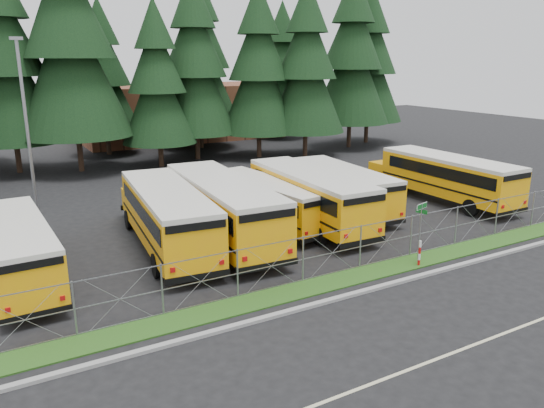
{
  "coord_description": "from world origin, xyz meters",
  "views": [
    {
      "loc": [
        -15.25,
        -18.05,
        9.03
      ],
      "look_at": [
        -2.61,
        4.0,
        1.97
      ],
      "focal_mm": 35.0,
      "sensor_mm": 36.0,
      "label": 1
    }
  ],
  "objects": [
    {
      "name": "conifer_7",
      "position": [
        12.11,
        23.39,
        7.9
      ],
      "size": [
        7.14,
        7.14,
        15.8
      ],
      "primitive_type": null,
      "color": "black",
      "rests_on": "ground"
    },
    {
      "name": "conifer_12",
      "position": [
        5.48,
        32.72,
        8.79
      ],
      "size": [
        7.95,
        7.95,
        17.59
      ],
      "primitive_type": null,
      "color": "black",
      "rests_on": "ground"
    },
    {
      "name": "conifer_8",
      "position": [
        18.87,
        25.44,
        8.7
      ],
      "size": [
        7.87,
        7.87,
        17.41
      ],
      "primitive_type": null,
      "color": "black",
      "rests_on": "ground"
    },
    {
      "name": "curb",
      "position": [
        0.0,
        -3.1,
        0.06
      ],
      "size": [
        50.0,
        0.25,
        0.12
      ],
      "primitive_type": "cube",
      "color": "gray",
      "rests_on": "ground"
    },
    {
      "name": "chainlink_fence",
      "position": [
        0.0,
        -1.0,
        1.0
      ],
      "size": [
        44.0,
        0.1,
        2.0
      ],
      "primitive_type": null,
      "color": "gray",
      "rests_on": "ground"
    },
    {
      "name": "bus_6",
      "position": [
        3.77,
        6.85,
        1.34
      ],
      "size": [
        3.18,
        10.4,
        2.69
      ],
      "primitive_type": null,
      "rotation": [
        0.0,
        0.0,
        -0.07
      ],
      "color": "#FFAD08",
      "rests_on": "ground"
    },
    {
      "name": "conifer_4",
      "position": [
        -1.28,
        25.35,
        6.86
      ],
      "size": [
        6.2,
        6.2,
        13.72
      ],
      "primitive_type": null,
      "color": "black",
      "rests_on": "ground"
    },
    {
      "name": "bus_2",
      "position": [
        -7.53,
        5.71,
        1.53
      ],
      "size": [
        3.96,
        11.91,
        3.06
      ],
      "primitive_type": null,
      "rotation": [
        0.0,
        0.0,
        -0.1
      ],
      "color": "#FFAD08",
      "rests_on": "ground"
    },
    {
      "name": "bus_3",
      "position": [
        -4.75,
        5.54,
        1.6
      ],
      "size": [
        3.71,
        12.37,
        3.2
      ],
      "primitive_type": null,
      "rotation": [
        0.0,
        0.0,
        -0.07
      ],
      "color": "#FFAD08",
      "rests_on": "ground"
    },
    {
      "name": "bus_0",
      "position": [
        -14.16,
        4.91,
        1.32
      ],
      "size": [
        2.64,
        10.16,
        2.65
      ],
      "primitive_type": null,
      "rotation": [
        0.0,
        0.0,
        0.03
      ],
      "color": "#FFAD08",
      "rests_on": "ground"
    },
    {
      "name": "conifer_6",
      "position": [
        8.09,
        25.07,
        7.78
      ],
      "size": [
        7.04,
        7.04,
        15.56
      ],
      "primitive_type": null,
      "color": "black",
      "rests_on": "ground"
    },
    {
      "name": "bus_4",
      "position": [
        -1.6,
        6.62,
        1.29
      ],
      "size": [
        3.58,
        10.07,
        2.58
      ],
      "primitive_type": null,
      "rotation": [
        0.0,
        0.0,
        0.13
      ],
      "color": "#FFAD08",
      "rests_on": "ground"
    },
    {
      "name": "bus_east",
      "position": [
        10.87,
        5.31,
        1.48
      ],
      "size": [
        2.73,
        11.33,
        2.97
      ],
      "primitive_type": null,
      "rotation": [
        0.0,
        0.0,
        0.01
      ],
      "color": "#FFAD08",
      "rests_on": "ground"
    },
    {
      "name": "conifer_13",
      "position": [
        16.36,
        34.76,
        7.53
      ],
      "size": [
        6.81,
        6.81,
        15.06
      ],
      "primitive_type": null,
      "color": "black",
      "rests_on": "ground"
    },
    {
      "name": "conifer_5",
      "position": [
        2.72,
        26.98,
        8.11
      ],
      "size": [
        7.34,
        7.34,
        16.23
      ],
      "primitive_type": null,
      "color": "black",
      "rests_on": "ground"
    },
    {
      "name": "street_sign",
      "position": [
        1.68,
        -1.84,
        2.03
      ],
      "size": [
        0.81,
        0.54,
        2.81
      ],
      "color": "gray",
      "rests_on": "ground"
    },
    {
      "name": "conifer_11",
      "position": [
        -3.78,
        33.47,
        7.17
      ],
      "size": [
        6.49,
        6.49,
        14.35
      ],
      "primitive_type": null,
      "color": "black",
      "rests_on": "ground"
    },
    {
      "name": "conifer_2",
      "position": [
        -12.07,
        28.61,
        8.44
      ],
      "size": [
        7.63,
        7.63,
        16.87
      ],
      "primitive_type": null,
      "color": "black",
      "rests_on": "ground"
    },
    {
      "name": "striped_bollard",
      "position": [
        1.44,
        -2.15,
        0.6
      ],
      "size": [
        0.11,
        0.11,
        1.2
      ],
      "primitive_type": "cylinder",
      "color": "#B20C0C",
      "rests_on": "ground"
    },
    {
      "name": "light_standard",
      "position": [
        -12.23,
        16.26,
        5.5
      ],
      "size": [
        0.7,
        0.35,
        10.14
      ],
      "color": "gray",
      "rests_on": "ground"
    },
    {
      "name": "ground",
      "position": [
        0.0,
        0.0,
        0.0
      ],
      "size": [
        120.0,
        120.0,
        0.0
      ],
      "primitive_type": "plane",
      "color": "black",
      "rests_on": "ground"
    },
    {
      "name": "brick_building",
      "position": [
        6.0,
        40.0,
        3.0
      ],
      "size": [
        22.0,
        10.0,
        6.0
      ],
      "primitive_type": "cube",
      "color": "brown",
      "rests_on": "ground"
    },
    {
      "name": "bus_5",
      "position": [
        0.5,
        5.63,
        1.51
      ],
      "size": [
        3.24,
        11.61,
        3.01
      ],
      "primitive_type": null,
      "rotation": [
        0.0,
        0.0,
        -0.05
      ],
      "color": "#FFAD08",
      "rests_on": "ground"
    },
    {
      "name": "grass_verge",
      "position": [
        0.0,
        -1.7,
        0.03
      ],
      "size": [
        50.0,
        1.4,
        0.06
      ],
      "primitive_type": "cube",
      "color": "#1F3F12",
      "rests_on": "ground"
    },
    {
      "name": "conifer_3",
      "position": [
        -7.6,
        26.7,
        9.88
      ],
      "size": [
        8.94,
        8.94,
        19.76
      ],
      "primitive_type": null,
      "color": "black",
      "rests_on": "ground"
    },
    {
      "name": "conifer_9",
      "position": [
        22.47,
        27.03,
        8.1
      ],
      "size": [
        7.32,
        7.32,
        16.2
      ],
      "primitive_type": null,
      "color": "black",
      "rests_on": "ground"
    },
    {
      "name": "road_lane_line",
      "position": [
        0.0,
        -8.0,
        0.01
      ],
      "size": [
        50.0,
        0.12,
        0.01
      ],
      "primitive_type": "cube",
      "color": "beige",
      "rests_on": "ground"
    }
  ]
}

